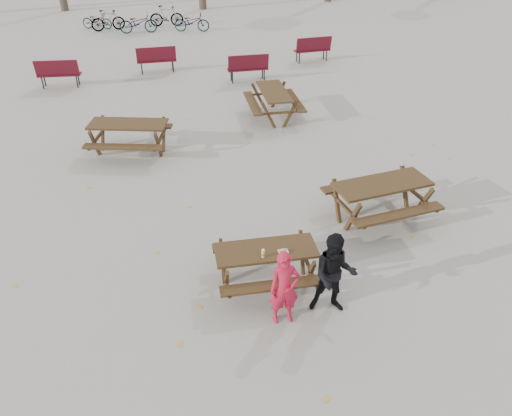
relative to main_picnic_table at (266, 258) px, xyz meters
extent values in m
plane|color=gray|center=(0.00, 0.00, -0.59)|extent=(80.00, 80.00, 0.00)
cube|color=#342112|center=(0.00, 0.00, 0.16)|extent=(1.80, 0.70, 0.05)
cube|color=#342112|center=(0.00, -0.60, -0.14)|extent=(1.80, 0.25, 0.05)
cube|color=#342112|center=(0.00, 0.60, -0.14)|extent=(1.80, 0.25, 0.05)
cylinder|color=#342112|center=(-0.75, -0.30, -0.22)|extent=(0.08, 0.08, 0.73)
cylinder|color=#342112|center=(-0.75, 0.30, -0.22)|extent=(0.08, 0.08, 0.73)
cylinder|color=#342112|center=(0.75, -0.30, -0.22)|extent=(0.08, 0.08, 0.73)
cylinder|color=#342112|center=(0.75, 0.30, -0.22)|extent=(0.08, 0.08, 0.73)
cube|color=silver|center=(0.27, -0.15, 0.21)|extent=(0.18, 0.11, 0.03)
ellipsoid|color=tan|center=(0.27, -0.15, 0.25)|extent=(0.14, 0.06, 0.05)
cylinder|color=silver|center=(-0.09, -0.21, 0.26)|extent=(0.06, 0.06, 0.15)
cylinder|color=orange|center=(-0.09, -0.21, 0.25)|extent=(0.07, 0.07, 0.05)
cylinder|color=white|center=(-0.09, -0.21, 0.35)|extent=(0.03, 0.03, 0.02)
imported|color=red|center=(0.12, -0.96, 0.10)|extent=(0.51, 0.34, 1.37)
imported|color=black|center=(0.98, -0.86, 0.18)|extent=(0.86, 0.74, 1.53)
imported|color=black|center=(-4.71, 20.57, -0.18)|extent=(1.65, 1.01, 0.82)
imported|color=black|center=(-4.12, 20.08, -0.09)|extent=(1.73, 0.83, 1.00)
imported|color=black|center=(-2.63, 19.35, -0.11)|extent=(1.83, 0.66, 0.96)
imported|color=black|center=(-1.21, 20.50, -0.07)|extent=(1.74, 0.60, 1.03)
imported|color=black|center=(0.00, 19.18, -0.13)|extent=(1.82, 0.94, 0.91)
camera|label=1|loc=(-1.40, -6.83, 5.56)|focal=35.00mm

